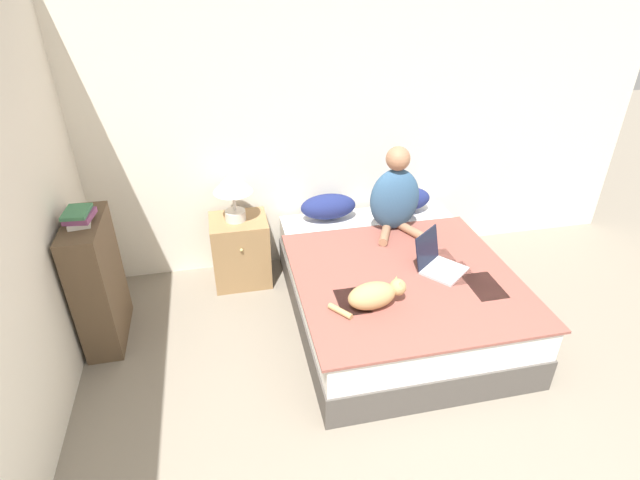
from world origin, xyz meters
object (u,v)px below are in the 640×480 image
at_px(bed, 395,290).
at_px(table_lamp, 233,186).
at_px(nightstand, 241,250).
at_px(laptop_open, 438,262).
at_px(cat_tabby, 375,295).
at_px(book_stack_top, 79,216).
at_px(pillow_far, 404,199).
at_px(person_sitting, 395,196).
at_px(pillow_near, 328,207).
at_px(bookshelf, 98,282).

distance_m(bed, table_lamp, 1.53).
bearing_deg(nightstand, bed, -34.07).
relative_size(laptop_open, nightstand, 0.71).
bearing_deg(cat_tabby, bed, 47.80).
xyz_separation_m(bed, nightstand, (-1.13, 0.77, 0.05)).
bearing_deg(book_stack_top, pillow_far, 13.20).
distance_m(bed, cat_tabby, 0.67).
xyz_separation_m(nightstand, book_stack_top, (-1.05, -0.54, 0.73)).
distance_m(person_sitting, nightstand, 1.40).
distance_m(nightstand, book_stack_top, 1.39).
bearing_deg(pillow_far, book_stack_top, -166.80).
relative_size(bed, person_sitting, 2.71).
bearing_deg(pillow_near, person_sitting, -31.73).
xyz_separation_m(pillow_far, bookshelf, (-2.53, -0.58, -0.12)).
bearing_deg(nightstand, table_lamp, -178.82).
bearing_deg(cat_tabby, pillow_far, 55.36).
relative_size(pillow_near, bookshelf, 0.49).
bearing_deg(person_sitting, bookshelf, -173.08).
height_order(bed, laptop_open, laptop_open).
bearing_deg(table_lamp, laptop_open, -32.83).
relative_size(pillow_near, cat_tabby, 0.92).
xyz_separation_m(person_sitting, nightstand, (-1.28, 0.25, -0.51)).
distance_m(pillow_far, laptop_open, 0.97).
xyz_separation_m(bookshelf, book_stack_top, (-0.00, -0.01, 0.54)).
height_order(bed, pillow_far, pillow_far).
xyz_separation_m(person_sitting, cat_tabby, (-0.47, -0.98, -0.21)).
height_order(pillow_near, person_sitting, person_sitting).
bearing_deg(person_sitting, laptop_open, -79.94).
bearing_deg(pillow_near, cat_tabby, -89.30).
xyz_separation_m(bed, book_stack_top, (-2.18, 0.23, 0.78)).
height_order(pillow_far, person_sitting, person_sitting).
relative_size(pillow_far, table_lamp, 1.13).
bearing_deg(bed, laptop_open, -28.82).
height_order(bed, table_lamp, table_lamp).
xyz_separation_m(pillow_near, nightstand, (-0.79, -0.05, -0.31)).
bearing_deg(cat_tabby, book_stack_top, 152.54).
bearing_deg(person_sitting, bed, -105.46).
bearing_deg(book_stack_top, laptop_open, -8.62).
bearing_deg(pillow_near, book_stack_top, -162.09).
relative_size(table_lamp, bookshelf, 0.44).
relative_size(cat_tabby, laptop_open, 1.23).
bearing_deg(laptop_open, bookshelf, 132.99).
height_order(bed, bookshelf, bookshelf).
relative_size(pillow_far, laptop_open, 1.13).
xyz_separation_m(bed, pillow_far, (0.35, 0.82, 0.36)).
xyz_separation_m(pillow_near, table_lamp, (-0.80, -0.05, 0.30)).
bearing_deg(nightstand, laptop_open, -33.14).
height_order(laptop_open, nightstand, laptop_open).
bearing_deg(table_lamp, bookshelf, -152.71).
distance_m(pillow_near, book_stack_top, 1.97).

